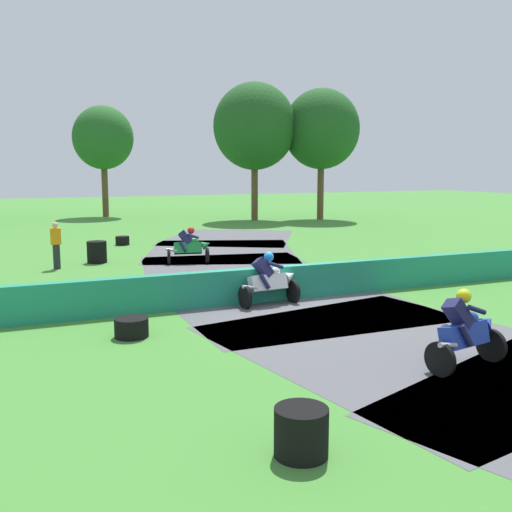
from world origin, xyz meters
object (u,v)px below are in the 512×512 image
at_px(tire_stack_mid_a, 97,252).
at_px(tire_stack_extra_a, 301,432).
at_px(tire_stack_near, 122,241).
at_px(motorcycle_lead_green, 190,246).
at_px(motorcycle_chase_white, 270,280).
at_px(tire_stack_mid_b, 100,288).
at_px(tire_stack_far, 131,327).
at_px(track_marshal, 56,246).
at_px(motorcycle_trailing_blue, 466,330).

relative_size(tire_stack_mid_a, tire_stack_extra_a, 1.20).
xyz_separation_m(tire_stack_near, tire_stack_mid_a, (-1.89, -4.70, 0.20)).
bearing_deg(tire_stack_near, motorcycle_lead_green, -79.03).
distance_m(motorcycle_chase_white, tire_stack_mid_b, 4.77).
distance_m(motorcycle_lead_green, tire_stack_far, 9.50).
xyz_separation_m(tire_stack_mid_b, track_marshal, (-0.64, 5.00, 0.62)).
xyz_separation_m(motorcycle_chase_white, tire_stack_mid_b, (-3.80, 2.84, -0.43)).
bearing_deg(motorcycle_lead_green, track_marshal, 170.89).
bearing_deg(motorcycle_chase_white, motorcycle_lead_green, 88.76).
height_order(motorcycle_chase_white, tire_stack_extra_a, motorcycle_chase_white).
bearing_deg(tire_stack_mid_b, motorcycle_trailing_blue, -60.34).
distance_m(motorcycle_trailing_blue, tire_stack_near, 19.17).
distance_m(tire_stack_mid_b, track_marshal, 5.08).
distance_m(tire_stack_near, tire_stack_mid_b, 10.85).
relative_size(motorcycle_lead_green, tire_stack_mid_b, 2.40).
xyz_separation_m(motorcycle_chase_white, motorcycle_trailing_blue, (1.07, -5.71, 0.01)).
height_order(motorcycle_lead_green, tire_stack_near, motorcycle_lead_green).
height_order(motorcycle_lead_green, motorcycle_trailing_blue, motorcycle_trailing_blue).
xyz_separation_m(motorcycle_chase_white, tire_stack_near, (-1.05, 13.33, -0.43)).
bearing_deg(track_marshal, tire_stack_mid_a, 28.06).
bearing_deg(tire_stack_far, tire_stack_extra_a, -82.53).
height_order(tire_stack_mid_a, track_marshal, track_marshal).
relative_size(motorcycle_chase_white, tire_stack_near, 2.70).
xyz_separation_m(tire_stack_extra_a, track_marshal, (-1.32, 15.20, 0.52)).
height_order(tire_stack_far, track_marshal, track_marshal).
bearing_deg(tire_stack_extra_a, tire_stack_far, 97.47).
distance_m(tire_stack_mid_a, track_marshal, 1.74).
bearing_deg(tire_stack_mid_a, motorcycle_chase_white, -71.15).
bearing_deg(track_marshal, motorcycle_lead_green, -9.11).
xyz_separation_m(tire_stack_mid_a, track_marshal, (-1.49, -0.80, 0.42)).
bearing_deg(tire_stack_mid_b, motorcycle_chase_white, -36.72).
distance_m(motorcycle_trailing_blue, tire_stack_extra_a, 4.51).
distance_m(motorcycle_lead_green, tire_stack_extra_a, 14.84).
xyz_separation_m(motorcycle_lead_green, tire_stack_mid_b, (-3.96, -4.27, -0.43)).
bearing_deg(tire_stack_extra_a, motorcycle_trailing_blue, 21.51).
relative_size(motorcycle_lead_green, motorcycle_chase_white, 1.03).
xyz_separation_m(motorcycle_lead_green, tire_stack_mid_a, (-3.10, 1.53, -0.23)).
bearing_deg(motorcycle_lead_green, tire_stack_mid_b, -132.85).
bearing_deg(tire_stack_mid_b, tire_stack_near, 75.32).
bearing_deg(tire_stack_near, tire_stack_far, -100.84).
distance_m(motorcycle_lead_green, track_marshal, 4.66).
bearing_deg(tire_stack_near, motorcycle_chase_white, -85.48).
xyz_separation_m(motorcycle_trailing_blue, tire_stack_mid_a, (-4.01, 14.35, -0.25)).
bearing_deg(tire_stack_extra_a, motorcycle_chase_white, 67.03).
xyz_separation_m(tire_stack_near, tire_stack_mid_b, (-2.75, -10.50, 0.00)).
bearing_deg(track_marshal, tire_stack_extra_a, -85.05).
distance_m(tire_stack_near, tire_stack_extra_a, 20.80).
bearing_deg(motorcycle_chase_white, tire_stack_near, 94.52).
distance_m(motorcycle_lead_green, motorcycle_chase_white, 7.10).
xyz_separation_m(tire_stack_far, track_marshal, (-0.55, 9.32, 0.62)).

